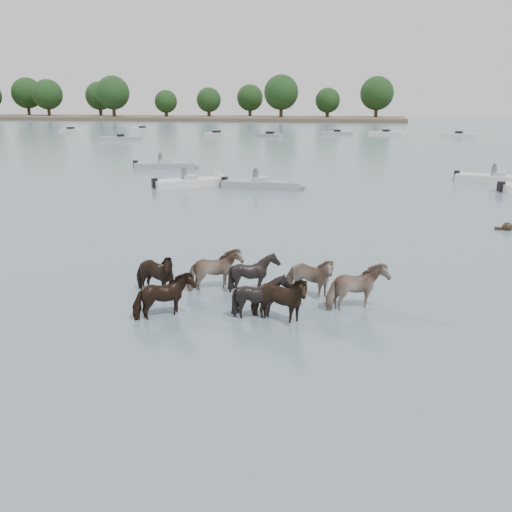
# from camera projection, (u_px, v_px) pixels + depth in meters

# --- Properties ---
(ground) EXTENTS (400.00, 400.00, 0.00)m
(ground) POSITION_uv_depth(u_px,v_px,m) (300.00, 342.00, 13.10)
(ground) COLOR slate
(ground) RESTS_ON ground
(shoreline) EXTENTS (160.00, 30.00, 1.00)m
(shoreline) POSITION_uv_depth(u_px,v_px,m) (128.00, 118.00, 168.04)
(shoreline) COLOR #4C4233
(shoreline) RESTS_ON ground
(pony_herd) EXTENTS (7.60, 4.13, 1.41)m
(pony_herd) POSITION_uv_depth(u_px,v_px,m) (250.00, 286.00, 15.43)
(pony_herd) COLOR black
(pony_herd) RESTS_ON ground
(swimming_pony) EXTENTS (0.72, 0.44, 0.44)m
(swimming_pony) POSITION_uv_depth(u_px,v_px,m) (506.00, 228.00, 24.47)
(swimming_pony) COLOR black
(swimming_pony) RESTS_ON ground
(motorboat_a) EXTENTS (5.15, 4.24, 1.92)m
(motorboat_a) POSITION_uv_depth(u_px,v_px,m) (201.00, 182.00, 37.20)
(motorboat_a) COLOR silver
(motorboat_a) RESTS_ON ground
(motorboat_b) EXTENTS (5.57, 1.76, 1.92)m
(motorboat_b) POSITION_uv_depth(u_px,v_px,m) (273.00, 185.00, 35.97)
(motorboat_b) COLOR gray
(motorboat_b) RESTS_ON ground
(motorboat_c) EXTENTS (6.27, 3.47, 1.92)m
(motorboat_c) POSITION_uv_depth(u_px,v_px,m) (512.00, 180.00, 38.19)
(motorboat_c) COLOR silver
(motorboat_c) RESTS_ON ground
(motorboat_f) EXTENTS (5.58, 2.72, 1.92)m
(motorboat_f) POSITION_uv_depth(u_px,v_px,m) (174.00, 165.00, 46.77)
(motorboat_f) COLOR gray
(motorboat_f) RESTS_ON ground
(distant_flotilla) EXTENTS (106.94, 28.13, 0.93)m
(distant_flotilla) POSITION_uv_depth(u_px,v_px,m) (369.00, 135.00, 87.01)
(distant_flotilla) COLOR silver
(distant_flotilla) RESTS_ON ground
(treeline) EXTENTS (152.68, 23.15, 12.50)m
(treeline) POSITION_uv_depth(u_px,v_px,m) (128.00, 95.00, 166.21)
(treeline) COLOR #382619
(treeline) RESTS_ON ground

